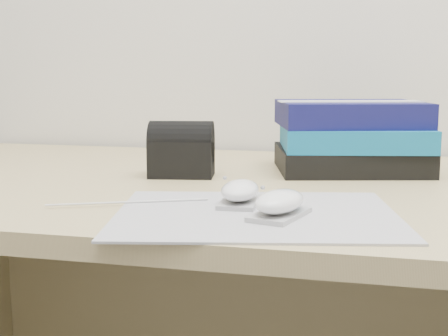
% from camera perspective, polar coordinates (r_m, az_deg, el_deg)
% --- Properties ---
extents(desk, '(1.60, 0.80, 0.73)m').
position_cam_1_polar(desk, '(1.19, 5.09, -11.98)').
color(desk, tan).
rests_on(desk, ground).
extents(mousepad, '(0.42, 0.35, 0.00)m').
position_cam_1_polar(mousepad, '(0.82, 2.95, -4.23)').
color(mousepad, gray).
rests_on(mousepad, desk).
extents(mouse_rear, '(0.06, 0.10, 0.04)m').
position_cam_1_polar(mouse_rear, '(0.87, 1.48, -2.24)').
color(mouse_rear, '#A3A3A5').
rests_on(mouse_rear, mousepad).
extents(mouse_front, '(0.08, 0.11, 0.04)m').
position_cam_1_polar(mouse_front, '(0.80, 5.11, -3.27)').
color(mouse_front, '#A9A9AC').
rests_on(mouse_front, mousepad).
extents(usb_cable, '(0.21, 0.10, 0.00)m').
position_cam_1_polar(usb_cable, '(0.89, -8.75, -3.11)').
color(usb_cable, silver).
rests_on(usb_cable, mousepad).
extents(book_stack, '(0.31, 0.27, 0.13)m').
position_cam_1_polar(book_stack, '(1.20, 11.53, 2.81)').
color(book_stack, black).
rests_on(book_stack, desk).
extents(pouch, '(0.12, 0.10, 0.10)m').
position_cam_1_polar(pouch, '(1.12, -3.89, 1.67)').
color(pouch, black).
rests_on(pouch, desk).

